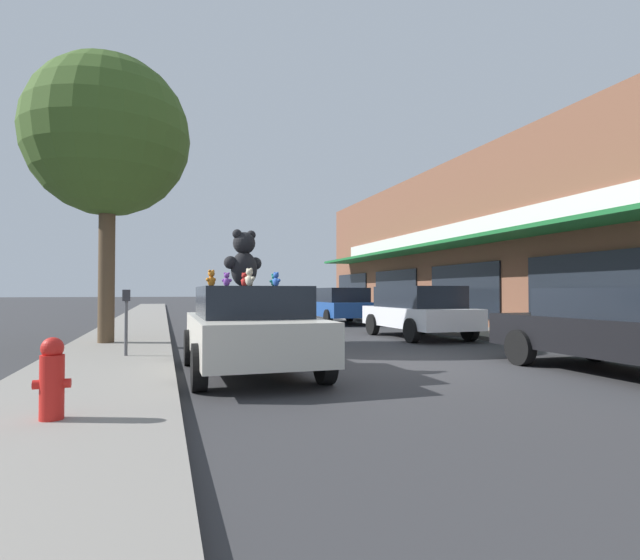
{
  "coord_description": "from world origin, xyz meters",
  "views": [
    {
      "loc": [
        -4.32,
        -8.37,
        1.35
      ],
      "look_at": [
        -1.13,
        1.78,
        1.6
      ],
      "focal_mm": 28.0,
      "sensor_mm": 36.0,
      "label": 1
    }
  ],
  "objects_px": {
    "teddy_bear_blue": "(276,279)",
    "parked_car_far_center": "(418,310)",
    "teddy_bear_green": "(247,279)",
    "teddy_bear_brown": "(250,281)",
    "parked_car_far_left": "(626,328)",
    "teddy_bear_purple": "(227,280)",
    "plush_art_car": "(250,327)",
    "teddy_bear_red": "(244,280)",
    "teddy_bear_teal": "(274,280)",
    "teddy_bear_orange": "(211,279)",
    "parked_car_far_right": "(339,304)",
    "street_tree": "(108,137)",
    "fire_hydrant": "(52,378)",
    "parking_meter": "(126,314)",
    "teddy_bear_cream": "(249,277)",
    "teddy_bear_giant": "(244,259)"
  },
  "relations": [
    {
      "from": "teddy_bear_red",
      "to": "parked_car_far_right",
      "type": "relative_size",
      "value": 0.05
    },
    {
      "from": "teddy_bear_giant",
      "to": "fire_hydrant",
      "type": "distance_m",
      "value": 4.17
    },
    {
      "from": "teddy_bear_green",
      "to": "teddy_bear_brown",
      "type": "bearing_deg",
      "value": 134.77
    },
    {
      "from": "teddy_bear_green",
      "to": "parking_meter",
      "type": "relative_size",
      "value": 0.24
    },
    {
      "from": "teddy_bear_green",
      "to": "teddy_bear_cream",
      "type": "bearing_deg",
      "value": 125.36
    },
    {
      "from": "teddy_bear_blue",
      "to": "parked_car_far_center",
      "type": "relative_size",
      "value": 0.06
    },
    {
      "from": "fire_hydrant",
      "to": "teddy_bear_teal",
      "type": "bearing_deg",
      "value": 45.3
    },
    {
      "from": "parked_car_far_left",
      "to": "plush_art_car",
      "type": "bearing_deg",
      "value": 161.0
    },
    {
      "from": "teddy_bear_teal",
      "to": "street_tree",
      "type": "relative_size",
      "value": 0.03
    },
    {
      "from": "parked_car_far_left",
      "to": "teddy_bear_teal",
      "type": "bearing_deg",
      "value": 159.88
    },
    {
      "from": "teddy_bear_green",
      "to": "teddy_bear_orange",
      "type": "xyz_separation_m",
      "value": [
        -0.69,
        -0.43,
        -0.01
      ]
    },
    {
      "from": "teddy_bear_cream",
      "to": "parking_meter",
      "type": "height_order",
      "value": "teddy_bear_cream"
    },
    {
      "from": "street_tree",
      "to": "parking_meter",
      "type": "xyz_separation_m",
      "value": [
        0.64,
        -2.8,
        -4.2
      ]
    },
    {
      "from": "teddy_bear_orange",
      "to": "parking_meter",
      "type": "relative_size",
      "value": 0.23
    },
    {
      "from": "parked_car_far_center",
      "to": "teddy_bear_teal",
      "type": "bearing_deg",
      "value": -137.5
    },
    {
      "from": "teddy_bear_cream",
      "to": "parking_meter",
      "type": "distance_m",
      "value": 3.49
    },
    {
      "from": "teddy_bear_giant",
      "to": "teddy_bear_blue",
      "type": "relative_size",
      "value": 4.2
    },
    {
      "from": "plush_art_car",
      "to": "teddy_bear_blue",
      "type": "height_order",
      "value": "teddy_bear_blue"
    },
    {
      "from": "teddy_bear_red",
      "to": "teddy_bear_cream",
      "type": "xyz_separation_m",
      "value": [
        -0.01,
        -0.58,
        0.02
      ]
    },
    {
      "from": "teddy_bear_orange",
      "to": "parked_car_far_right",
      "type": "bearing_deg",
      "value": -158.62
    },
    {
      "from": "teddy_bear_blue",
      "to": "teddy_bear_orange",
      "type": "xyz_separation_m",
      "value": [
        -0.94,
        0.9,
        0.03
      ]
    },
    {
      "from": "parked_car_far_left",
      "to": "parking_meter",
      "type": "bearing_deg",
      "value": 152.61
    },
    {
      "from": "plush_art_car",
      "to": "parked_car_far_center",
      "type": "height_order",
      "value": "parked_car_far_center"
    },
    {
      "from": "teddy_bear_cream",
      "to": "parked_car_far_right",
      "type": "xyz_separation_m",
      "value": [
        5.93,
        12.53,
        -0.74
      ]
    },
    {
      "from": "teddy_bear_green",
      "to": "teddy_bear_blue",
      "type": "xyz_separation_m",
      "value": [
        0.25,
        -1.33,
        -0.04
      ]
    },
    {
      "from": "teddy_bear_green",
      "to": "teddy_bear_cream",
      "type": "xyz_separation_m",
      "value": [
        -0.25,
        -1.74,
        -0.02
      ]
    },
    {
      "from": "teddy_bear_brown",
      "to": "parked_car_far_center",
      "type": "xyz_separation_m",
      "value": [
        5.67,
        4.25,
        -0.72
      ]
    },
    {
      "from": "teddy_bear_green",
      "to": "parked_car_far_left",
      "type": "distance_m",
      "value": 6.45
    },
    {
      "from": "teddy_bear_purple",
      "to": "fire_hydrant",
      "type": "relative_size",
      "value": 0.28
    },
    {
      "from": "teddy_bear_brown",
      "to": "street_tree",
      "type": "distance_m",
      "value": 6.19
    },
    {
      "from": "teddy_bear_purple",
      "to": "teddy_bear_orange",
      "type": "xyz_separation_m",
      "value": [
        -0.16,
        0.83,
        0.04
      ]
    },
    {
      "from": "teddy_bear_orange",
      "to": "parked_car_far_center",
      "type": "distance_m",
      "value": 7.78
    },
    {
      "from": "street_tree",
      "to": "teddy_bear_red",
      "type": "bearing_deg",
      "value": -63.18
    },
    {
      "from": "teddy_bear_brown",
      "to": "plush_art_car",
      "type": "bearing_deg",
      "value": 18.93
    },
    {
      "from": "teddy_bear_giant",
      "to": "street_tree",
      "type": "xyz_separation_m",
      "value": [
        -2.63,
        4.55,
        3.22
      ]
    },
    {
      "from": "teddy_bear_brown",
      "to": "teddy_bear_giant",
      "type": "bearing_deg",
      "value": 2.8
    },
    {
      "from": "teddy_bear_brown",
      "to": "parked_car_far_left",
      "type": "bearing_deg",
      "value": 93.4
    },
    {
      "from": "parked_car_far_center",
      "to": "parked_car_far_right",
      "type": "distance_m",
      "value": 6.84
    },
    {
      "from": "street_tree",
      "to": "teddy_bear_purple",
      "type": "bearing_deg",
      "value": -66.3
    },
    {
      "from": "plush_art_car",
      "to": "teddy_bear_brown",
      "type": "bearing_deg",
      "value": 80.52
    },
    {
      "from": "teddy_bear_blue",
      "to": "teddy_bear_brown",
      "type": "height_order",
      "value": "teddy_bear_blue"
    },
    {
      "from": "parked_car_far_right",
      "to": "street_tree",
      "type": "relative_size",
      "value": 0.58
    },
    {
      "from": "teddy_bear_giant",
      "to": "teddy_bear_green",
      "type": "distance_m",
      "value": 0.73
    },
    {
      "from": "plush_art_car",
      "to": "teddy_bear_red",
      "type": "bearing_deg",
      "value": -122.48
    },
    {
      "from": "street_tree",
      "to": "fire_hydrant",
      "type": "bearing_deg",
      "value": -87.8
    },
    {
      "from": "teddy_bear_purple",
      "to": "teddy_bear_orange",
      "type": "height_order",
      "value": "teddy_bear_orange"
    },
    {
      "from": "plush_art_car",
      "to": "fire_hydrant",
      "type": "bearing_deg",
      "value": -129.99
    },
    {
      "from": "teddy_bear_cream",
      "to": "parking_meter",
      "type": "xyz_separation_m",
      "value": [
        -1.91,
        2.85,
        -0.64
      ]
    },
    {
      "from": "parked_car_far_left",
      "to": "fire_hydrant",
      "type": "xyz_separation_m",
      "value": [
        -8.18,
        -0.85,
        -0.24
      ]
    },
    {
      "from": "teddy_bear_purple",
      "to": "teddy_bear_brown",
      "type": "relative_size",
      "value": 1.02
    }
  ]
}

